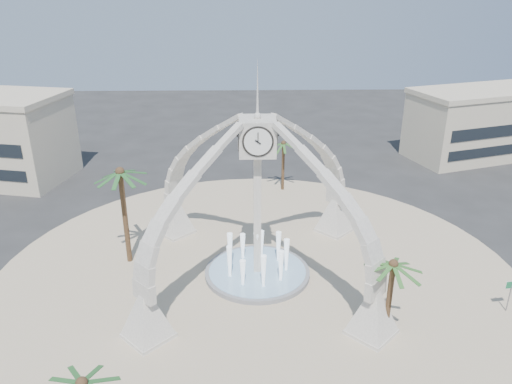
{
  "coord_description": "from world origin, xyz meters",
  "views": [
    {
      "loc": [
        -0.9,
        -32.67,
        20.81
      ],
      "look_at": [
        -0.05,
        2.0,
        6.07
      ],
      "focal_mm": 35.0,
      "sensor_mm": 36.0,
      "label": 1
    }
  ],
  "objects_px": {
    "clock_tower": "(257,198)",
    "palm_east": "(393,265)",
    "palm_south": "(82,384)",
    "palm_north": "(284,144)",
    "street_sign": "(511,289)",
    "fountain": "(257,272)",
    "palm_west": "(120,173)"
  },
  "relations": [
    {
      "from": "palm_east",
      "to": "palm_north",
      "type": "xyz_separation_m",
      "value": [
        -4.77,
        24.04,
        0.02
      ]
    },
    {
      "from": "clock_tower",
      "to": "palm_north",
      "type": "height_order",
      "value": "clock_tower"
    },
    {
      "from": "palm_north",
      "to": "palm_south",
      "type": "height_order",
      "value": "palm_north"
    },
    {
      "from": "palm_south",
      "to": "street_sign",
      "type": "height_order",
      "value": "palm_south"
    },
    {
      "from": "clock_tower",
      "to": "palm_east",
      "type": "bearing_deg",
      "value": -42.14
    },
    {
      "from": "street_sign",
      "to": "palm_east",
      "type": "bearing_deg",
      "value": -174.63
    },
    {
      "from": "palm_west",
      "to": "street_sign",
      "type": "height_order",
      "value": "palm_west"
    },
    {
      "from": "palm_north",
      "to": "street_sign",
      "type": "relative_size",
      "value": 2.29
    },
    {
      "from": "clock_tower",
      "to": "fountain",
      "type": "bearing_deg",
      "value": 90.0
    },
    {
      "from": "palm_south",
      "to": "street_sign",
      "type": "bearing_deg",
      "value": 24.3
    },
    {
      "from": "clock_tower",
      "to": "fountain",
      "type": "relative_size",
      "value": 2.24
    },
    {
      "from": "palm_west",
      "to": "palm_south",
      "type": "bearing_deg",
      "value": -82.99
    },
    {
      "from": "palm_east",
      "to": "palm_west",
      "type": "height_order",
      "value": "palm_west"
    },
    {
      "from": "palm_north",
      "to": "palm_east",
      "type": "bearing_deg",
      "value": -78.79
    },
    {
      "from": "clock_tower",
      "to": "palm_east",
      "type": "distance_m",
      "value": 10.8
    },
    {
      "from": "palm_west",
      "to": "palm_south",
      "type": "relative_size",
      "value": 1.5
    },
    {
      "from": "clock_tower",
      "to": "palm_north",
      "type": "relative_size",
      "value": 3.06
    },
    {
      "from": "palm_east",
      "to": "palm_south",
      "type": "distance_m",
      "value": 18.23
    },
    {
      "from": "palm_north",
      "to": "palm_south",
      "type": "bearing_deg",
      "value": -108.58
    },
    {
      "from": "palm_south",
      "to": "palm_north",
      "type": "bearing_deg",
      "value": 71.42
    },
    {
      "from": "palm_north",
      "to": "street_sign",
      "type": "xyz_separation_m",
      "value": [
        13.67,
        -21.83,
        -3.33
      ]
    },
    {
      "from": "palm_west",
      "to": "palm_south",
      "type": "distance_m",
      "value": 18.8
    },
    {
      "from": "palm_south",
      "to": "palm_west",
      "type": "bearing_deg",
      "value": 97.01
    },
    {
      "from": "palm_east",
      "to": "palm_west",
      "type": "xyz_separation_m",
      "value": [
        -18.14,
        9.5,
        2.41
      ]
    },
    {
      "from": "palm_east",
      "to": "street_sign",
      "type": "xyz_separation_m",
      "value": [
        8.9,
        2.21,
        -3.31
      ]
    },
    {
      "from": "clock_tower",
      "to": "palm_west",
      "type": "bearing_deg",
      "value": 167.22
    },
    {
      "from": "clock_tower",
      "to": "palm_north",
      "type": "bearing_deg",
      "value": 79.32
    },
    {
      "from": "fountain",
      "to": "palm_south",
      "type": "bearing_deg",
      "value": -116.11
    },
    {
      "from": "palm_west",
      "to": "street_sign",
      "type": "relative_size",
      "value": 3.32
    },
    {
      "from": "palm_south",
      "to": "palm_east",
      "type": "bearing_deg",
      "value": 29.5
    },
    {
      "from": "fountain",
      "to": "street_sign",
      "type": "bearing_deg",
      "value": -16.46
    },
    {
      "from": "palm_north",
      "to": "fountain",
      "type": "bearing_deg",
      "value": -100.68
    }
  ]
}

